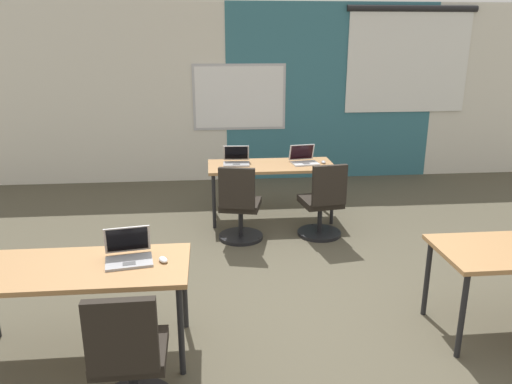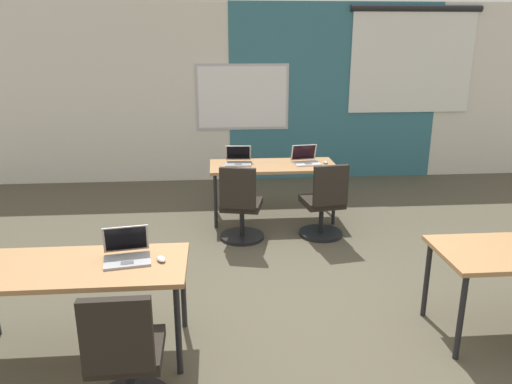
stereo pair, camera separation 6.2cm
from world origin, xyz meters
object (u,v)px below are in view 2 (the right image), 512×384
at_px(laptop_far_left, 238,160).
at_px(chair_far_right, 324,207).
at_px(desk_far_center, 273,169).
at_px(desk_near_left, 75,273).
at_px(chair_far_left, 241,210).
at_px(mouse_near_left_inner, 161,259).
at_px(mouse_far_right, 326,162).
at_px(chair_near_left_inner, 126,364).
at_px(laptop_far_right, 306,160).
at_px(laptop_near_left_inner, 127,253).

bearing_deg(laptop_far_left, chair_far_right, -36.54).
bearing_deg(chair_far_right, desk_far_center, -62.65).
bearing_deg(desk_near_left, chair_far_left, 57.91).
bearing_deg(desk_far_center, chair_far_right, -53.85).
bearing_deg(mouse_near_left_inner, mouse_far_right, 56.83).
relative_size(desk_far_center, mouse_far_right, 15.24).
xyz_separation_m(mouse_far_right, chair_near_left_inner, (-1.98, -3.49, -0.36)).
bearing_deg(chair_near_left_inner, mouse_near_left_inner, -103.74).
bearing_deg(chair_far_right, chair_far_left, -7.76).
xyz_separation_m(laptop_far_right, mouse_far_right, (0.25, -0.04, -0.03)).
xyz_separation_m(desk_far_center, laptop_near_left_inner, (-1.39, -2.73, 0.11)).
height_order(mouse_near_left_inner, chair_far_left, chair_far_left).
distance_m(desk_near_left, mouse_far_right, 3.71).
bearing_deg(mouse_near_left_inner, desk_far_center, 67.79).
distance_m(desk_far_center, laptop_near_left_inner, 3.06).
bearing_deg(laptop_far_left, mouse_far_right, -1.31).
bearing_deg(chair_near_left_inner, desk_far_center, -111.28).
height_order(mouse_far_right, chair_far_right, chair_far_right).
relative_size(desk_far_center, chair_far_right, 1.74).
bearing_deg(laptop_near_left_inner, desk_near_left, -178.26).
bearing_deg(mouse_far_right, laptop_near_left_inner, -127.20).
bearing_deg(chair_near_left_inner, chair_far_right, -124.09).
bearing_deg(chair_far_right, mouse_near_left_inner, 42.51).
distance_m(desk_near_left, chair_far_right, 3.10).
height_order(laptop_near_left_inner, chair_far_left, laptop_near_left_inner).
relative_size(desk_near_left, chair_near_left_inner, 1.74).
distance_m(desk_near_left, mouse_near_left_inner, 0.62).
height_order(desk_near_left, mouse_near_left_inner, mouse_near_left_inner).
distance_m(laptop_far_right, chair_far_left, 1.23).
xyz_separation_m(laptop_far_right, mouse_near_left_inner, (-1.56, -2.81, -0.03)).
relative_size(mouse_far_right, chair_far_right, 0.11).
distance_m(mouse_near_left_inner, laptop_far_left, 2.95).
height_order(laptop_far_right, mouse_far_right, laptop_far_right).
bearing_deg(laptop_far_left, chair_far_left, -87.74).
relative_size(mouse_far_right, laptop_far_left, 0.30).
xyz_separation_m(desk_near_left, mouse_near_left_inner, (0.62, 0.02, 0.08)).
bearing_deg(chair_near_left_inner, laptop_near_left_inner, -84.24).
height_order(laptop_far_right, laptop_far_left, laptop_far_right).
xyz_separation_m(laptop_far_left, chair_far_left, (-0.01, -0.82, -0.39)).
height_order(chair_near_left_inner, chair_far_left, same).
height_order(desk_far_center, chair_near_left_inner, chair_near_left_inner).
height_order(desk_near_left, chair_far_left, chair_far_left).
relative_size(laptop_far_right, mouse_far_right, 3.50).
xyz_separation_m(laptop_far_right, laptop_far_left, (-0.87, 0.05, -0.00)).
bearing_deg(laptop_near_left_inner, mouse_far_right, 43.04).
bearing_deg(mouse_near_left_inner, laptop_near_left_inner, 167.87).
bearing_deg(laptop_near_left_inner, laptop_far_right, 46.89).
xyz_separation_m(chair_near_left_inner, laptop_far_left, (0.86, 3.58, 0.39)).
bearing_deg(desk_near_left, chair_far_right, 42.59).
bearing_deg(desk_near_left, laptop_far_left, 65.55).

